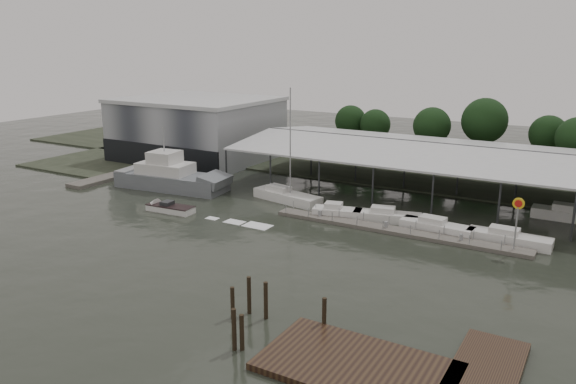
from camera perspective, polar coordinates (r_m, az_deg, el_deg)
The scene contains 18 objects.
ground at distance 59.59m, azimuth -6.35°, elevation -4.43°, with size 200.00×200.00×0.00m, color #272C24.
land_strip_far at distance 95.27m, azimuth 8.86°, elevation 2.97°, with size 140.00×30.00×0.30m.
land_strip_west at distance 106.99m, azimuth -14.06°, elevation 4.03°, with size 20.00×40.00×0.30m.
storage_warehouse at distance 98.14m, azimuth -9.20°, elevation 6.39°, with size 24.50×20.50×10.50m.
covered_boat_shed at distance 76.01m, azimuth 17.07°, elevation 4.05°, with size 58.24×24.00×6.96m.
trawler_dock at distance 89.02m, azimuth -16.57°, elevation 1.76°, with size 3.00×18.00×0.50m.
floating_dock at distance 61.22m, azimuth 10.78°, elevation -3.87°, with size 28.00×2.00×1.40m.
shell_fuel_sign at distance 57.50m, azimuth 22.27°, elevation -2.11°, with size 1.10×0.18×5.55m.
boardwalk_platform at distance 36.69m, azimuth 11.36°, elevation -17.57°, with size 15.00×12.00×0.50m.
grey_trawler at distance 79.07m, azimuth -11.69°, elevation 1.44°, with size 16.86×6.90×8.84m.
white_sailboat at distance 71.55m, azimuth -0.16°, elevation -0.43°, with size 9.98×4.47×14.60m.
speedboat_underway at distance 69.05m, azimuth -12.21°, elevation -1.60°, with size 17.67×3.29×2.00m.
moored_cruiser_0 at distance 65.51m, azimuth 4.98°, elevation -2.01°, with size 6.01×3.55×1.70m.
moored_cruiser_1 at distance 64.66m, azimuth 9.96°, elevation -2.42°, with size 7.90×3.93×1.70m.
moored_cruiser_2 at distance 62.14m, azimuth 14.82°, elevation -3.43°, with size 7.90×2.83×1.70m.
moored_cruiser_3 at distance 60.95m, azimuth 21.47°, elevation -4.37°, with size 8.21×2.39×1.70m.
mooring_pilings at distance 40.70m, azimuth -3.14°, elevation -12.39°, with size 6.88×5.90×3.58m.
horizon_tree_line at distance 95.14m, azimuth 21.75°, elevation 5.69°, with size 68.24×10.73×11.01m.
Camera 1 is at (33.87, -44.83, 19.84)m, focal length 35.00 mm.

